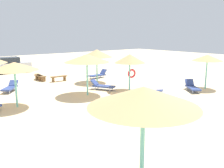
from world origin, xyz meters
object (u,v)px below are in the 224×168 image
object	(u,v)px
parasol_6	(87,58)
lounger_3	(154,93)
parasol_5	(207,58)
parked_car	(11,65)
parasol_0	(144,97)
parasol_1	(97,53)
parasol_4	(14,66)
bench_0	(39,76)
lounger_2	(10,87)
bench_2	(40,77)
parasol_3	(130,59)
lounger_6	(102,86)
lounger_5	(192,87)
bench_1	(59,78)
lounger_1	(98,75)

from	to	relation	value
parasol_6	lounger_3	distance (m)	5.10
parasol_5	parked_car	bearing A→B (deg)	117.63
parasol_0	parasol_1	xyz separation A→B (m)	(8.23, 13.37, -0.17)
parasol_4	bench_0	world-z (taller)	parasol_4
parasol_1	lounger_2	distance (m)	7.51
parasol_1	bench_2	world-z (taller)	parasol_1
parasol_3	lounger_6	bearing A→B (deg)	131.90
lounger_2	lounger_5	xyz separation A→B (m)	(10.61, -8.53, 0.01)
parasol_1	parasol_3	bearing A→B (deg)	-90.14
lounger_3	bench_2	world-z (taller)	lounger_3
parasol_5	lounger_6	distance (m)	8.35
parasol_5	parked_car	size ratio (longest dim) A/B	0.64
parasol_6	lounger_5	distance (m)	8.15
lounger_3	bench_1	size ratio (longest dim) A/B	1.28
lounger_6	parasol_4	bearing A→B (deg)	-176.08
parasol_1	bench_2	distance (m)	5.73
parasol_5	parasol_6	size ratio (longest dim) A/B	0.86
parasol_1	parasol_4	xyz separation A→B (m)	(-8.03, -3.06, -0.14)
parasol_5	parasol_6	distance (m)	9.28
parasol_6	lounger_2	distance (m)	6.40
lounger_5	parked_car	world-z (taller)	parked_car
parasol_3	parasol_5	distance (m)	6.05
parasol_1	parasol_3	size ratio (longest dim) A/B	1.05
lounger_5	parasol_0	bearing A→B (deg)	-152.52
parasol_1	lounger_2	size ratio (longest dim) A/B	1.55
parasol_5	lounger_5	distance (m)	2.60
parasol_0	bench_2	world-z (taller)	parasol_0
parasol_4	parasol_5	world-z (taller)	parasol_4
parasol_3	parasol_6	bearing A→B (deg)	164.96
lounger_5	bench_0	distance (m)	13.64
parasol_0	parasol_3	world-z (taller)	parasol_0
bench_2	lounger_5	bearing A→B (deg)	-57.41
parasol_0	parked_car	size ratio (longest dim) A/B	0.72
lounger_6	bench_1	xyz separation A→B (m)	(-0.99, 5.15, 0.02)
parasol_4	bench_2	distance (m)	8.52
parasol_5	lounger_5	size ratio (longest dim) A/B	1.42
lounger_3	bench_2	bearing A→B (deg)	108.07
parasol_6	parasol_4	bearing A→B (deg)	177.08
lounger_1	bench_1	size ratio (longest dim) A/B	1.23
parasol_0	parasol_4	world-z (taller)	parasol_0
lounger_2	lounger_1	bearing A→B (deg)	2.63
lounger_3	bench_0	world-z (taller)	lounger_3
parasol_1	parasol_6	bearing A→B (deg)	-134.24
parasol_6	parasol_3	bearing A→B (deg)	-15.04
parasol_3	parked_car	bearing A→B (deg)	106.02
lounger_2	parked_car	size ratio (longest dim) A/B	0.45
parasol_5	lounger_1	bearing A→B (deg)	112.47
lounger_2	bench_0	world-z (taller)	lounger_2
parasol_4	parasol_5	bearing A→B (deg)	-18.33
parasol_1	bench_0	distance (m)	6.07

